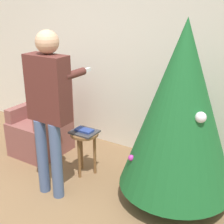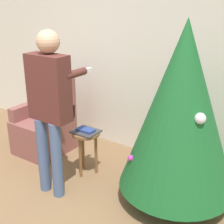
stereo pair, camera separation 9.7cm
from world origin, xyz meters
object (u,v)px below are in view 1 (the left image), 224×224
(person_standing, at_px, (49,100))
(side_stool, at_px, (85,142))
(christmas_tree, at_px, (181,108))
(armchair, at_px, (43,127))

(person_standing, xyz_separation_m, side_stool, (0.07, 0.48, -0.65))
(christmas_tree, distance_m, armchair, 2.10)
(armchair, xyz_separation_m, side_stool, (0.86, -0.17, 0.07))
(armchair, height_order, side_stool, armchair)
(armchair, height_order, person_standing, person_standing)
(christmas_tree, xyz_separation_m, side_stool, (-1.12, -0.11, -0.62))
(christmas_tree, relative_size, side_stool, 3.47)
(armchair, bearing_deg, side_stool, -11.14)
(side_stool, bearing_deg, person_standing, -98.00)
(christmas_tree, distance_m, side_stool, 1.28)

